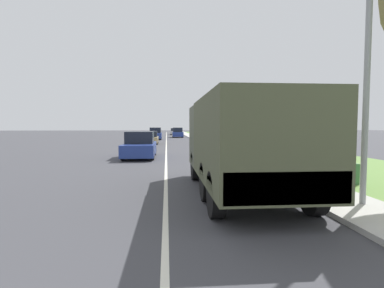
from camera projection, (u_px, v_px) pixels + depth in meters
ground_plane at (166, 142)px, 35.88m from camera, size 180.00×180.00×0.00m
lane_centre_stripe at (166, 142)px, 35.88m from camera, size 0.12×120.00×0.00m
sidewalk_right at (204, 142)px, 36.26m from camera, size 1.80×120.00×0.12m
grass_strip_right at (239, 142)px, 36.63m from camera, size 7.00×120.00×0.02m
military_truck at (241, 140)px, 8.67m from camera, size 2.50×6.90×2.74m
car_nearest_ahead at (140, 146)px, 18.78m from camera, size 1.90×4.75×1.64m
car_second_ahead at (150, 138)px, 32.52m from camera, size 1.82×4.08×1.39m
car_third_ahead at (155, 134)px, 43.09m from camera, size 1.76×4.42×1.72m
car_fourth_ahead at (178, 133)px, 50.84m from camera, size 1.78×4.03×1.66m
car_farthest_ahead at (174, 132)px, 65.32m from camera, size 1.71×4.43×1.44m
lamp_post at (361, 20)px, 6.95m from camera, size 1.69×0.24×7.34m
utility_box at (348, 174)px, 10.20m from camera, size 0.55×0.45×0.70m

